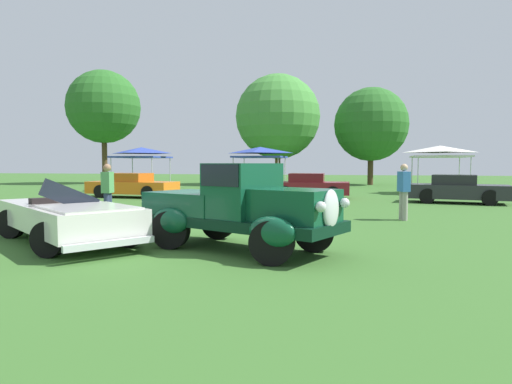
{
  "coord_description": "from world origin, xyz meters",
  "views": [
    {
      "loc": [
        2.97,
        -8.84,
        1.69
      ],
      "look_at": [
        0.8,
        0.98,
        1.06
      ],
      "focal_mm": 31.41,
      "sensor_mm": 36.0,
      "label": 1
    }
  ],
  "objects_px": {
    "canopy_tent_center_field": "(260,152)",
    "canopy_tent_right_field": "(440,151)",
    "feature_pickup_truck": "(240,206)",
    "show_car_orange": "(132,185)",
    "neighbor_convertible": "(68,216)",
    "canopy_tent_left_field": "(141,152)",
    "show_car_charcoal": "(457,189)",
    "spectator_near_truck": "(108,191)",
    "spectator_between_cars": "(404,190)",
    "show_car_burgundy": "(309,186)"
  },
  "relations": [
    {
      "from": "show_car_charcoal",
      "to": "canopy_tent_center_field",
      "type": "bearing_deg",
      "value": 149.12
    },
    {
      "from": "canopy_tent_left_field",
      "to": "canopy_tent_center_field",
      "type": "distance_m",
      "value": 7.37
    },
    {
      "from": "show_car_burgundy",
      "to": "spectator_between_cars",
      "type": "distance_m",
      "value": 8.81
    },
    {
      "from": "show_car_orange",
      "to": "show_car_burgundy",
      "type": "distance_m",
      "value": 8.91
    },
    {
      "from": "show_car_orange",
      "to": "show_car_charcoal",
      "type": "relative_size",
      "value": 1.09
    },
    {
      "from": "spectator_near_truck",
      "to": "neighbor_convertible",
      "type": "bearing_deg",
      "value": -73.12
    },
    {
      "from": "show_car_charcoal",
      "to": "canopy_tent_left_field",
      "type": "relative_size",
      "value": 1.44
    },
    {
      "from": "show_car_orange",
      "to": "canopy_tent_left_field",
      "type": "relative_size",
      "value": 1.56
    },
    {
      "from": "show_car_orange",
      "to": "neighbor_convertible",
      "type": "bearing_deg",
      "value": -67.64
    },
    {
      "from": "spectator_between_cars",
      "to": "canopy_tent_center_field",
      "type": "bearing_deg",
      "value": 119.31
    },
    {
      "from": "neighbor_convertible",
      "to": "show_car_burgundy",
      "type": "distance_m",
      "value": 14.14
    },
    {
      "from": "show_car_orange",
      "to": "spectator_between_cars",
      "type": "xyz_separation_m",
      "value": [
        12.42,
        -6.63,
        0.31
      ]
    },
    {
      "from": "feature_pickup_truck",
      "to": "show_car_orange",
      "type": "xyz_separation_m",
      "value": [
        -8.8,
        12.19,
        -0.26
      ]
    },
    {
      "from": "feature_pickup_truck",
      "to": "neighbor_convertible",
      "type": "xyz_separation_m",
      "value": [
        -3.76,
        -0.04,
        -0.28
      ]
    },
    {
      "from": "feature_pickup_truck",
      "to": "canopy_tent_right_field",
      "type": "xyz_separation_m",
      "value": [
        6.85,
        18.43,
        1.56
      ]
    },
    {
      "from": "feature_pickup_truck",
      "to": "spectator_between_cars",
      "type": "xyz_separation_m",
      "value": [
        3.62,
        5.56,
        0.05
      ]
    },
    {
      "from": "canopy_tent_left_field",
      "to": "canopy_tent_center_field",
      "type": "bearing_deg",
      "value": 7.52
    },
    {
      "from": "canopy_tent_left_field",
      "to": "canopy_tent_right_field",
      "type": "distance_m",
      "value": 17.63
    },
    {
      "from": "canopy_tent_left_field",
      "to": "spectator_near_truck",
      "type": "bearing_deg",
      "value": -66.79
    },
    {
      "from": "canopy_tent_center_field",
      "to": "canopy_tent_right_field",
      "type": "xyz_separation_m",
      "value": [
        10.27,
        0.31,
        -0.0
      ]
    },
    {
      "from": "spectator_near_truck",
      "to": "show_car_orange",
      "type": "bearing_deg",
      "value": 114.2
    },
    {
      "from": "canopy_tent_center_field",
      "to": "show_car_orange",
      "type": "bearing_deg",
      "value": -132.19
    },
    {
      "from": "spectator_near_truck",
      "to": "canopy_tent_center_field",
      "type": "bearing_deg",
      "value": 85.04
    },
    {
      "from": "spectator_between_cars",
      "to": "canopy_tent_left_field",
      "type": "xyz_separation_m",
      "value": [
        -14.36,
        11.59,
        1.51
      ]
    },
    {
      "from": "show_car_orange",
      "to": "canopy_tent_right_field",
      "type": "relative_size",
      "value": 1.56
    },
    {
      "from": "neighbor_convertible",
      "to": "show_car_orange",
      "type": "bearing_deg",
      "value": 112.36
    },
    {
      "from": "show_car_burgundy",
      "to": "canopy_tent_left_field",
      "type": "distance_m",
      "value": 11.46
    },
    {
      "from": "neighbor_convertible",
      "to": "canopy_tent_center_field",
      "type": "relative_size",
      "value": 1.59
    },
    {
      "from": "show_car_orange",
      "to": "show_car_charcoal",
      "type": "xyz_separation_m",
      "value": [
        15.29,
        -0.01,
        -0.0
      ]
    },
    {
      "from": "show_car_charcoal",
      "to": "canopy_tent_center_field",
      "type": "xyz_separation_m",
      "value": [
        -9.92,
        5.93,
        1.82
      ]
    },
    {
      "from": "spectator_near_truck",
      "to": "show_car_charcoal",
      "type": "bearing_deg",
      "value": 38.89
    },
    {
      "from": "feature_pickup_truck",
      "to": "show_car_charcoal",
      "type": "distance_m",
      "value": 13.81
    },
    {
      "from": "spectator_near_truck",
      "to": "feature_pickup_truck",
      "type": "bearing_deg",
      "value": -33.57
    },
    {
      "from": "show_car_burgundy",
      "to": "canopy_tent_right_field",
      "type": "height_order",
      "value": "canopy_tent_right_field"
    },
    {
      "from": "spectator_between_cars",
      "to": "canopy_tent_center_field",
      "type": "xyz_separation_m",
      "value": [
        -7.05,
        12.55,
        1.51
      ]
    },
    {
      "from": "show_car_charcoal",
      "to": "show_car_orange",
      "type": "bearing_deg",
      "value": 179.97
    },
    {
      "from": "canopy_tent_center_field",
      "to": "canopy_tent_right_field",
      "type": "distance_m",
      "value": 10.28
    },
    {
      "from": "feature_pickup_truck",
      "to": "show_car_charcoal",
      "type": "relative_size",
      "value": 1.02
    },
    {
      "from": "spectator_near_truck",
      "to": "canopy_tent_center_field",
      "type": "relative_size",
      "value": 0.57
    },
    {
      "from": "spectator_near_truck",
      "to": "canopy_tent_left_field",
      "type": "height_order",
      "value": "canopy_tent_left_field"
    },
    {
      "from": "canopy_tent_left_field",
      "to": "show_car_orange",
      "type": "bearing_deg",
      "value": -68.62
    },
    {
      "from": "spectator_near_truck",
      "to": "spectator_between_cars",
      "type": "bearing_deg",
      "value": 16.22
    },
    {
      "from": "show_car_burgundy",
      "to": "canopy_tent_center_field",
      "type": "xyz_separation_m",
      "value": [
        -3.43,
        4.53,
        1.82
      ]
    },
    {
      "from": "spectator_between_cars",
      "to": "feature_pickup_truck",
      "type": "bearing_deg",
      "value": -123.04
    },
    {
      "from": "feature_pickup_truck",
      "to": "show_car_burgundy",
      "type": "relative_size",
      "value": 1.13
    },
    {
      "from": "feature_pickup_truck",
      "to": "spectator_between_cars",
      "type": "distance_m",
      "value": 6.64
    },
    {
      "from": "feature_pickup_truck",
      "to": "spectator_near_truck",
      "type": "bearing_deg",
      "value": 146.43
    },
    {
      "from": "neighbor_convertible",
      "to": "canopy_tent_left_field",
      "type": "height_order",
      "value": "canopy_tent_left_field"
    },
    {
      "from": "feature_pickup_truck",
      "to": "canopy_tent_left_field",
      "type": "bearing_deg",
      "value": 122.05
    },
    {
      "from": "canopy_tent_left_field",
      "to": "neighbor_convertible",
      "type": "bearing_deg",
      "value": -67.92
    }
  ]
}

